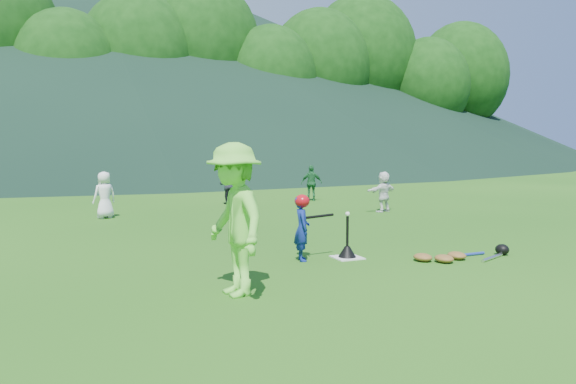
{
  "coord_description": "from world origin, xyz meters",
  "views": [
    {
      "loc": [
        -4.5,
        -8.04,
        1.9
      ],
      "look_at": [
        0.0,
        2.5,
        0.9
      ],
      "focal_mm": 35.0,
      "sensor_mm": 36.0,
      "label": 1
    }
  ],
  "objects_px": {
    "fielder_b": "(228,185)",
    "equipment_pile": "(457,255)",
    "batter_child": "(302,228)",
    "fielder_a": "(104,195)",
    "home_plate": "(347,257)",
    "fielder_d": "(384,192)",
    "fielder_c": "(312,183)",
    "adult_coach": "(234,219)",
    "batting_tee": "(347,250)"
  },
  "relations": [
    {
      "from": "fielder_b",
      "to": "equipment_pile",
      "type": "bearing_deg",
      "value": 123.99
    },
    {
      "from": "batter_child",
      "to": "fielder_a",
      "type": "xyz_separation_m",
      "value": [
        -2.46,
        6.65,
        0.07
      ]
    },
    {
      "from": "home_plate",
      "to": "fielder_a",
      "type": "relative_size",
      "value": 0.38
    },
    {
      "from": "fielder_d",
      "to": "home_plate",
      "type": "bearing_deg",
      "value": 35.41
    },
    {
      "from": "fielder_a",
      "to": "fielder_b",
      "type": "relative_size",
      "value": 1.0
    },
    {
      "from": "batter_child",
      "to": "fielder_b",
      "type": "xyz_separation_m",
      "value": [
        1.42,
        8.64,
        0.07
      ]
    },
    {
      "from": "fielder_a",
      "to": "fielder_c",
      "type": "distance_m",
      "value": 6.9
    },
    {
      "from": "adult_coach",
      "to": "equipment_pile",
      "type": "height_order",
      "value": "adult_coach"
    },
    {
      "from": "adult_coach",
      "to": "equipment_pile",
      "type": "xyz_separation_m",
      "value": [
        4.01,
        0.62,
        -0.89
      ]
    },
    {
      "from": "fielder_d",
      "to": "equipment_pile",
      "type": "relative_size",
      "value": 0.62
    },
    {
      "from": "fielder_d",
      "to": "batting_tee",
      "type": "distance_m",
      "value": 6.5
    },
    {
      "from": "fielder_d",
      "to": "fielder_b",
      "type": "bearing_deg",
      "value": -64.12
    },
    {
      "from": "home_plate",
      "to": "adult_coach",
      "type": "xyz_separation_m",
      "value": [
        -2.4,
        -1.42,
        0.95
      ]
    },
    {
      "from": "fielder_d",
      "to": "adult_coach",
      "type": "bearing_deg",
      "value": 29.02
    },
    {
      "from": "fielder_d",
      "to": "equipment_pile",
      "type": "distance_m",
      "value": 6.4
    },
    {
      "from": "fielder_b",
      "to": "batting_tee",
      "type": "bearing_deg",
      "value": 114.02
    },
    {
      "from": "fielder_c",
      "to": "equipment_pile",
      "type": "distance_m",
      "value": 9.55
    },
    {
      "from": "home_plate",
      "to": "fielder_b",
      "type": "height_order",
      "value": "fielder_b"
    },
    {
      "from": "adult_coach",
      "to": "batting_tee",
      "type": "distance_m",
      "value": 2.91
    },
    {
      "from": "batter_child",
      "to": "fielder_a",
      "type": "height_order",
      "value": "fielder_a"
    },
    {
      "from": "fielder_a",
      "to": "equipment_pile",
      "type": "height_order",
      "value": "fielder_a"
    },
    {
      "from": "batter_child",
      "to": "batting_tee",
      "type": "bearing_deg",
      "value": -84.47
    },
    {
      "from": "fielder_c",
      "to": "fielder_a",
      "type": "bearing_deg",
      "value": 34.4
    },
    {
      "from": "batting_tee",
      "to": "equipment_pile",
      "type": "relative_size",
      "value": 0.38
    },
    {
      "from": "fielder_c",
      "to": "batting_tee",
      "type": "bearing_deg",
      "value": 87.54
    },
    {
      "from": "batter_child",
      "to": "fielder_c",
      "type": "bearing_deg",
      "value": -11.84
    },
    {
      "from": "fielder_a",
      "to": "fielder_d",
      "type": "distance_m",
      "value": 7.41
    },
    {
      "from": "fielder_d",
      "to": "batting_tee",
      "type": "height_order",
      "value": "fielder_d"
    },
    {
      "from": "batter_child",
      "to": "fielder_b",
      "type": "relative_size",
      "value": 0.88
    },
    {
      "from": "fielder_a",
      "to": "fielder_c",
      "type": "relative_size",
      "value": 1.01
    },
    {
      "from": "fielder_b",
      "to": "fielder_c",
      "type": "bearing_deg",
      "value": -155.95
    },
    {
      "from": "fielder_a",
      "to": "equipment_pile",
      "type": "relative_size",
      "value": 0.66
    },
    {
      "from": "adult_coach",
      "to": "batter_child",
      "type": "bearing_deg",
      "value": 127.49
    },
    {
      "from": "batting_tee",
      "to": "fielder_b",
      "type": "bearing_deg",
      "value": 85.77
    },
    {
      "from": "fielder_b",
      "to": "home_plate",
      "type": "bearing_deg",
      "value": 114.02
    },
    {
      "from": "adult_coach",
      "to": "fielder_d",
      "type": "distance_m",
      "value": 9.16
    },
    {
      "from": "adult_coach",
      "to": "equipment_pile",
      "type": "relative_size",
      "value": 1.06
    },
    {
      "from": "home_plate",
      "to": "fielder_c",
      "type": "xyz_separation_m",
      "value": [
        3.43,
        8.56,
        0.58
      ]
    },
    {
      "from": "home_plate",
      "to": "batting_tee",
      "type": "relative_size",
      "value": 0.66
    },
    {
      "from": "fielder_b",
      "to": "batting_tee",
      "type": "height_order",
      "value": "fielder_b"
    },
    {
      "from": "equipment_pile",
      "to": "fielder_a",
      "type": "bearing_deg",
      "value": 122.58
    },
    {
      "from": "home_plate",
      "to": "batter_child",
      "type": "relative_size",
      "value": 0.43
    },
    {
      "from": "fielder_a",
      "to": "fielder_c",
      "type": "xyz_separation_m",
      "value": [
        6.66,
        1.79,
        -0.0
      ]
    },
    {
      "from": "fielder_a",
      "to": "equipment_pile",
      "type": "xyz_separation_m",
      "value": [
        4.84,
        -7.58,
        -0.53
      ]
    },
    {
      "from": "adult_coach",
      "to": "fielder_c",
      "type": "distance_m",
      "value": 11.57
    },
    {
      "from": "batter_child",
      "to": "fielder_d",
      "type": "distance_m",
      "value": 6.9
    },
    {
      "from": "fielder_b",
      "to": "batting_tee",
      "type": "relative_size",
      "value": 1.75
    },
    {
      "from": "batter_child",
      "to": "fielder_a",
      "type": "relative_size",
      "value": 0.89
    },
    {
      "from": "fielder_d",
      "to": "equipment_pile",
      "type": "height_order",
      "value": "fielder_d"
    },
    {
      "from": "batter_child",
      "to": "batting_tee",
      "type": "relative_size",
      "value": 1.54
    }
  ]
}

